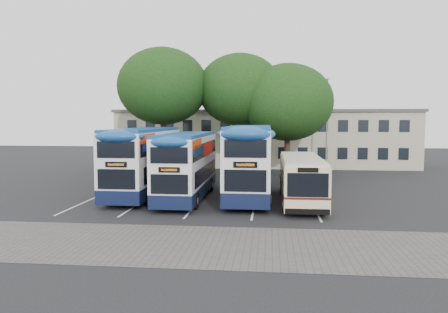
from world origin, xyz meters
name	(u,v)px	position (x,y,z in m)	size (l,w,h in m)	color
ground	(257,219)	(0.00, 0.00, 0.00)	(120.00, 120.00, 0.00)	black
paving_strip	(204,245)	(-2.00, -5.00, 0.01)	(40.00, 6.00, 0.01)	#595654
bay_lines	(200,200)	(-3.75, 5.00, 0.01)	(14.12, 11.00, 0.01)	silver
depot_building	(264,137)	(0.00, 26.99, 3.15)	(32.40, 8.40, 6.20)	#B9AD95
lamp_post	(327,120)	(6.00, 19.97, 5.08)	(0.25, 1.05, 9.06)	gray
tree_left	(163,86)	(-8.92, 16.27, 8.09)	(8.09, 8.09, 11.54)	black
tree_mid	(240,90)	(-2.10, 17.52, 7.81)	(7.70, 7.70, 11.10)	black
tree_right	(288,102)	(2.17, 16.59, 6.63)	(7.98, 7.98, 10.03)	black
bus_dd_left	(144,158)	(-7.84, 6.51, 2.50)	(2.64, 10.87, 4.53)	#0F1737
bus_dd_mid	(187,163)	(-4.65, 5.37, 2.34)	(2.47, 10.18, 4.24)	#0F1737
bus_dd_right	(250,158)	(-0.64, 6.34, 2.59)	(2.74, 11.30, 4.71)	#0F1737
bus_single	(301,177)	(2.58, 4.80, 1.60)	(2.41, 9.49, 2.83)	#FEDFA9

